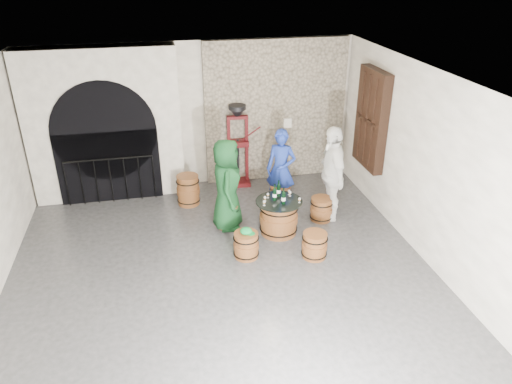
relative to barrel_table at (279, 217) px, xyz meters
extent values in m
plane|color=#323234|center=(-1.24, -1.43, -0.34)|extent=(8.00, 8.00, 0.00)
plane|color=white|center=(-1.24, 2.57, 1.26)|extent=(8.00, 0.00, 8.00)
plane|color=white|center=(2.26, -1.43, 1.26)|extent=(0.00, 8.00, 8.00)
plane|color=beige|center=(-1.24, -1.43, 2.86)|extent=(8.00, 8.00, 0.00)
cube|color=tan|center=(0.56, 2.51, 1.26)|extent=(3.20, 0.12, 3.18)
cube|color=white|center=(-3.14, 2.32, 1.26)|extent=(3.10, 0.50, 3.18)
cube|color=black|center=(-3.14, 2.06, 0.44)|extent=(2.10, 0.03, 1.55)
cylinder|color=black|center=(-3.14, 2.06, 1.21)|extent=(2.10, 0.03, 2.10)
cylinder|color=black|center=(-3.14, 1.99, 0.64)|extent=(1.79, 0.04, 0.04)
cylinder|color=black|center=(-4.03, 1.99, 0.15)|extent=(0.02, 0.02, 0.98)
cylinder|color=black|center=(-3.74, 1.99, 0.15)|extent=(0.02, 0.02, 0.98)
cylinder|color=black|center=(-3.44, 1.99, 0.15)|extent=(0.02, 0.02, 0.98)
cylinder|color=black|center=(-3.14, 1.99, 0.15)|extent=(0.02, 0.02, 0.98)
cylinder|color=black|center=(-2.84, 1.99, 0.15)|extent=(0.02, 0.02, 0.98)
cylinder|color=black|center=(-2.55, 1.99, 0.15)|extent=(0.02, 0.02, 0.98)
cylinder|color=black|center=(-2.25, 1.99, 0.15)|extent=(0.02, 0.02, 0.98)
cube|color=black|center=(2.15, 0.97, 1.46)|extent=(0.20, 1.10, 2.00)
cube|color=black|center=(2.10, 0.97, 1.46)|extent=(0.06, 0.88, 1.76)
cube|color=black|center=(2.13, 0.97, 1.46)|extent=(0.22, 0.92, 0.06)
cube|color=black|center=(2.13, 0.68, 1.46)|extent=(0.22, 0.06, 1.80)
cube|color=black|center=(2.13, 0.97, 1.46)|extent=(0.22, 0.06, 1.80)
cube|color=black|center=(2.13, 1.26, 1.46)|extent=(0.22, 0.06, 1.80)
cylinder|color=brown|center=(0.00, 0.00, -0.02)|extent=(0.67, 0.67, 0.64)
cylinder|color=brown|center=(0.00, 0.00, -0.02)|extent=(0.72, 0.72, 0.14)
torus|color=black|center=(0.00, 0.00, -0.23)|extent=(0.72, 0.72, 0.02)
torus|color=black|center=(0.00, 0.00, 0.20)|extent=(0.72, 0.72, 0.02)
cylinder|color=brown|center=(0.00, 0.00, 0.31)|extent=(0.69, 0.69, 0.02)
cylinder|color=black|center=(0.00, 0.00, 0.34)|extent=(0.88, 0.88, 0.01)
cylinder|color=brown|center=(-0.91, 0.44, -0.11)|extent=(0.41, 0.41, 0.45)
cylinder|color=brown|center=(-0.91, 0.44, -0.11)|extent=(0.44, 0.44, 0.10)
torus|color=black|center=(-0.91, 0.44, -0.26)|extent=(0.46, 0.46, 0.02)
torus|color=black|center=(-0.91, 0.44, 0.04)|extent=(0.46, 0.46, 0.02)
cylinder|color=brown|center=(-0.91, 0.44, 0.13)|extent=(0.42, 0.42, 0.02)
cylinder|color=brown|center=(0.29, 0.97, -0.11)|extent=(0.41, 0.41, 0.45)
cylinder|color=brown|center=(0.29, 0.97, -0.11)|extent=(0.44, 0.44, 0.10)
torus|color=black|center=(0.29, 0.97, -0.26)|extent=(0.46, 0.46, 0.02)
torus|color=black|center=(0.29, 0.97, 0.04)|extent=(0.46, 0.46, 0.02)
cylinder|color=brown|center=(0.29, 0.97, 0.13)|extent=(0.42, 0.42, 0.02)
cylinder|color=brown|center=(0.96, 0.31, -0.11)|extent=(0.41, 0.41, 0.45)
cylinder|color=brown|center=(0.96, 0.31, -0.11)|extent=(0.44, 0.44, 0.10)
torus|color=black|center=(0.96, 0.31, -0.26)|extent=(0.46, 0.46, 0.02)
torus|color=black|center=(0.96, 0.31, 0.04)|extent=(0.46, 0.46, 0.02)
cylinder|color=brown|center=(0.96, 0.31, 0.13)|extent=(0.42, 0.42, 0.02)
cylinder|color=brown|center=(0.41, -0.92, -0.11)|extent=(0.41, 0.41, 0.45)
cylinder|color=brown|center=(0.41, -0.92, -0.11)|extent=(0.44, 0.44, 0.10)
torus|color=black|center=(0.41, -0.92, -0.26)|extent=(0.46, 0.46, 0.02)
torus|color=black|center=(0.41, -0.92, 0.04)|extent=(0.46, 0.46, 0.02)
cylinder|color=brown|center=(0.41, -0.92, 0.13)|extent=(0.42, 0.42, 0.02)
cylinder|color=brown|center=(-0.76, -0.67, -0.11)|extent=(0.41, 0.41, 0.45)
cylinder|color=brown|center=(-0.76, -0.67, -0.11)|extent=(0.44, 0.44, 0.10)
torus|color=black|center=(-0.76, -0.67, -0.26)|extent=(0.46, 0.46, 0.02)
torus|color=black|center=(-0.76, -0.67, 0.04)|extent=(0.46, 0.46, 0.02)
cylinder|color=brown|center=(-0.76, -0.67, 0.13)|extent=(0.42, 0.42, 0.02)
ellipsoid|color=#0B7F33|center=(-0.76, -0.67, 0.18)|extent=(0.21, 0.21, 0.11)
cylinder|color=#0B7F33|center=(-0.68, -0.70, 0.14)|extent=(0.13, 0.13, 0.01)
imported|color=#113F1C|center=(-0.91, 0.43, 0.56)|extent=(0.69, 0.95, 1.80)
imported|color=#1B3398|center=(0.31, 1.05, 0.50)|extent=(0.73, 0.66, 1.68)
imported|color=white|center=(1.14, 0.37, 0.63)|extent=(0.53, 1.15, 1.93)
cylinder|color=black|center=(-0.07, 0.06, 0.45)|extent=(0.07, 0.07, 0.22)
cylinder|color=white|center=(-0.07, 0.06, 0.44)|extent=(0.08, 0.08, 0.06)
cone|color=black|center=(-0.07, 0.06, 0.58)|extent=(0.07, 0.07, 0.05)
cylinder|color=black|center=(-0.07, 0.06, 0.63)|extent=(0.03, 0.03, 0.07)
cylinder|color=black|center=(0.05, -0.12, 0.45)|extent=(0.07, 0.07, 0.22)
cylinder|color=white|center=(0.05, -0.12, 0.44)|extent=(0.08, 0.08, 0.06)
cone|color=black|center=(0.05, -0.12, 0.58)|extent=(0.07, 0.07, 0.05)
cylinder|color=black|center=(0.05, -0.12, 0.63)|extent=(0.03, 0.03, 0.07)
cylinder|color=black|center=(0.04, 0.20, 0.45)|extent=(0.07, 0.07, 0.22)
cylinder|color=white|center=(0.04, 0.20, 0.44)|extent=(0.08, 0.08, 0.06)
cone|color=black|center=(0.04, 0.20, 0.58)|extent=(0.07, 0.07, 0.05)
cylinder|color=black|center=(0.04, 0.20, 0.63)|extent=(0.03, 0.03, 0.07)
cylinder|color=brown|center=(-1.57, 1.54, -0.02)|extent=(0.45, 0.45, 0.63)
cylinder|color=brown|center=(-1.57, 1.54, -0.02)|extent=(0.48, 0.48, 0.14)
torus|color=black|center=(-1.57, 1.54, -0.24)|extent=(0.49, 0.49, 0.02)
torus|color=black|center=(-1.57, 1.54, 0.20)|extent=(0.49, 0.49, 0.02)
cylinder|color=brown|center=(-1.57, 1.54, 0.31)|extent=(0.46, 0.46, 0.02)
cube|color=#4E0D10|center=(-0.36, 2.27, -0.29)|extent=(0.54, 0.45, 0.10)
cube|color=#4E0D10|center=(-0.36, 2.27, 0.67)|extent=(0.48, 0.33, 0.12)
cube|color=#4E0D10|center=(-0.36, 2.27, 1.27)|extent=(0.47, 0.15, 0.07)
cylinder|color=black|center=(-0.36, 2.27, 0.26)|extent=(0.06, 0.06, 0.99)
cylinder|color=black|center=(-0.36, 2.27, 1.49)|extent=(0.38, 0.38, 0.09)
cone|color=black|center=(-0.36, 2.27, 1.37)|extent=(0.38, 0.38, 0.20)
cube|color=#4E0D10|center=(-0.56, 2.29, 0.50)|extent=(0.07, 0.07, 1.58)
cube|color=#4E0D10|center=(-0.16, 2.26, 0.50)|extent=(0.07, 0.07, 1.58)
cylinder|color=#4E0D10|center=(-0.07, 2.21, 0.90)|extent=(0.42, 0.06, 0.31)
cube|color=silver|center=(0.81, 2.43, 1.01)|extent=(0.18, 0.10, 0.22)
camera|label=1|loc=(-2.09, -7.69, 4.50)|focal=34.00mm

